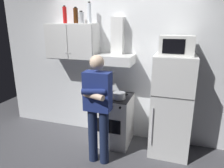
{
  "coord_description": "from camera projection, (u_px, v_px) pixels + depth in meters",
  "views": [
    {
      "loc": [
        0.93,
        -2.86,
        2.02
      ],
      "look_at": [
        0.0,
        0.0,
        1.15
      ],
      "focal_mm": 32.66,
      "sensor_mm": 36.0,
      "label": 1
    }
  ],
  "objects": [
    {
      "name": "back_wall_tiled",
      "position": [
        122.0,
        64.0,
        3.62
      ],
      "size": [
        4.8,
        0.1,
        2.7
      ],
      "primitive_type": "cube",
      "color": "white",
      "rests_on": "ground_plane"
    },
    {
      "name": "range_hood",
      "position": [
        116.0,
        52.0,
        3.37
      ],
      "size": [
        0.6,
        0.44,
        0.75
      ],
      "color": "white"
    },
    {
      "name": "upper_cabinet",
      "position": [
        72.0,
        41.0,
        3.56
      ],
      "size": [
        0.9,
        0.37,
        0.6
      ],
      "color": "silver"
    },
    {
      "name": "person_standing",
      "position": [
        98.0,
        107.0,
        2.9
      ],
      "size": [
        0.38,
        0.33,
        1.64
      ],
      "color": "#192342",
      "rests_on": "ground_plane"
    },
    {
      "name": "bottle_rum_dark",
      "position": [
        76.0,
        16.0,
        3.42
      ],
      "size": [
        0.08,
        0.08,
        0.26
      ],
      "color": "#47230F",
      "rests_on": "upper_cabinet"
    },
    {
      "name": "ground_plane",
      "position": [
        112.0,
        149.0,
        3.45
      ],
      "size": [
        7.0,
        7.0,
        0.0
      ],
      "primitive_type": "plane",
      "color": "#4C4C51"
    },
    {
      "name": "refrigerator",
      "position": [
        171.0,
        106.0,
        3.19
      ],
      "size": [
        0.6,
        0.62,
        1.6
      ],
      "color": "silver",
      "rests_on": "ground_plane"
    },
    {
      "name": "stove_oven",
      "position": [
        114.0,
        119.0,
        3.57
      ],
      "size": [
        0.6,
        0.62,
        0.87
      ],
      "color": "white",
      "rests_on": "ground_plane"
    },
    {
      "name": "bottle_soda_red",
      "position": [
        65.0,
        15.0,
        3.5
      ],
      "size": [
        0.07,
        0.07,
        0.29
      ],
      "color": "red",
      "rests_on": "upper_cabinet"
    },
    {
      "name": "bottle_canister_steel",
      "position": [
        81.0,
        18.0,
        3.39
      ],
      "size": [
        0.09,
        0.09,
        0.2
      ],
      "color": "#B2B5BA",
      "rests_on": "upper_cabinet"
    },
    {
      "name": "microwave",
      "position": [
        177.0,
        45.0,
        2.95
      ],
      "size": [
        0.48,
        0.37,
        0.28
      ],
      "color": "silver",
      "rests_on": "refrigerator"
    },
    {
      "name": "bottle_vodka_clear",
      "position": [
        89.0,
        13.0,
        3.36
      ],
      "size": [
        0.07,
        0.07,
        0.34
      ],
      "color": "silver",
      "rests_on": "upper_cabinet"
    },
    {
      "name": "cooking_pot",
      "position": [
        119.0,
        96.0,
        3.29
      ],
      "size": [
        0.3,
        0.2,
        0.1
      ],
      "color": "#B7BABF",
      "rests_on": "stove_oven"
    }
  ]
}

